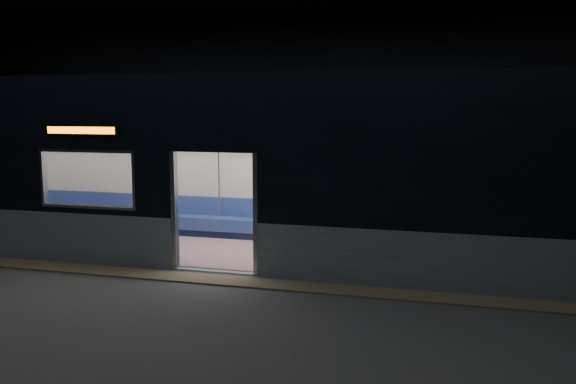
% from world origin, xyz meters
% --- Properties ---
extents(station_floor, '(24.00, 14.00, 0.01)m').
position_xyz_m(station_floor, '(0.00, 0.00, -0.01)').
color(station_floor, '#47494C').
rests_on(station_floor, ground).
extents(station_envelope, '(24.00, 14.00, 5.00)m').
position_xyz_m(station_envelope, '(0.00, 0.00, 3.66)').
color(station_envelope, black).
rests_on(station_envelope, station_floor).
extents(tactile_strip, '(22.80, 0.50, 0.03)m').
position_xyz_m(tactile_strip, '(0.00, 0.55, 0.01)').
color(tactile_strip, '#8C7F59').
rests_on(tactile_strip, station_floor).
extents(metro_car, '(18.00, 3.04, 3.35)m').
position_xyz_m(metro_car, '(-0.00, 2.54, 1.85)').
color(metro_car, '#93A8B0').
rests_on(metro_car, station_floor).
extents(passenger, '(0.41, 0.66, 1.30)m').
position_xyz_m(passenger, '(2.22, 3.55, 0.77)').
color(passenger, black).
rests_on(passenger, metro_car).
extents(handbag, '(0.33, 0.31, 0.14)m').
position_xyz_m(handbag, '(2.25, 3.34, 0.67)').
color(handbag, black).
rests_on(handbag, passenger).
extents(transit_map, '(1.01, 0.03, 0.66)m').
position_xyz_m(transit_map, '(4.60, 3.85, 1.48)').
color(transit_map, white).
rests_on(transit_map, metro_car).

